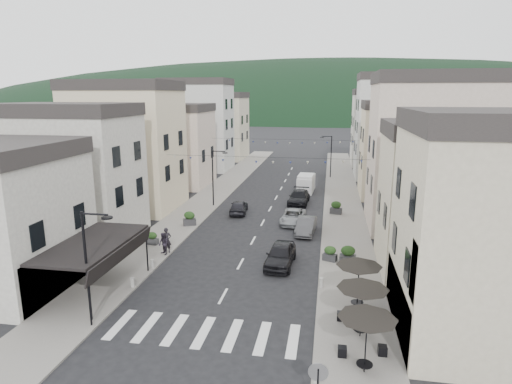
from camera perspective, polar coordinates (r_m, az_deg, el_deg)
ground at (r=21.12m, az=-8.67°, el=-20.78°), size 700.00×700.00×0.00m
sidewalk_left at (r=51.72m, az=-5.43°, el=-0.09°), size 4.00×76.00×0.12m
sidewalk_right at (r=49.98m, az=11.41°, el=-0.76°), size 4.00×76.00×0.12m
hill_backdrop at (r=316.85m, az=8.93°, el=10.68°), size 640.00×360.00×70.00m
boutique_awning at (r=26.68m, az=-20.45°, el=-6.62°), size 3.77×7.50×3.28m
buildings_row_left at (r=58.30m, az=-10.77°, el=7.25°), size 10.20×54.16×14.00m
buildings_row_right at (r=54.13m, az=19.07°, el=6.56°), size 10.20×54.16×14.50m
cafe_terrace at (r=21.58m, az=14.01°, el=-13.05°), size 2.50×8.10×2.53m
streetlamp_left_near at (r=23.37m, az=-21.20°, el=-7.92°), size 1.70×0.56×6.00m
streetlamp_left_far at (r=44.88m, az=-5.46°, el=2.65°), size 1.70×0.56×6.00m
streetlamp_right_far at (r=61.11m, az=9.73°, el=5.26°), size 1.70×0.56×6.00m
traffic_sign at (r=16.31m, az=8.25°, el=-23.90°), size 0.70×0.07×2.70m
bollards at (r=25.48m, az=-4.71°, el=-13.32°), size 11.66×10.26×0.60m
bunting_near at (r=39.49m, az=1.14°, el=4.17°), size 19.00×0.28×0.62m
bunting_far at (r=55.23m, az=3.68°, el=6.66°), size 19.00×0.28×0.62m
parked_car_a at (r=30.05m, az=3.29°, el=-8.35°), size 2.04×4.60×1.54m
parked_car_b at (r=36.87m, az=6.69°, el=-4.49°), size 1.75×4.25×1.37m
parked_car_c at (r=39.65m, az=4.98°, el=-3.28°), size 2.28×4.61×1.26m
parked_car_d at (r=46.47m, az=5.75°, el=-0.74°), size 2.30×5.18×1.48m
parked_car_e at (r=42.74m, az=-2.31°, el=-1.97°), size 1.98×4.13×1.36m
delivery_van at (r=52.56m, az=6.70°, el=1.21°), size 2.05×4.63×2.18m
pedestrian_a at (r=32.62m, az=-11.82°, el=-6.32°), size 0.80×0.64×1.90m
pedestrian_b at (r=32.27m, az=-12.23°, el=-6.77°), size 1.02×1.00×1.66m
planter_la at (r=34.75m, az=-13.66°, el=-6.01°), size 0.95×0.61×1.00m
planter_lb at (r=39.01m, az=-8.87°, el=-3.50°), size 1.29×1.01×1.27m
planter_ra at (r=31.02m, az=9.84°, el=-8.09°), size 1.08×0.82×1.08m
planter_rb at (r=30.81m, az=12.15°, el=-8.16°), size 1.17×0.70×1.26m
planter_rc at (r=42.91m, az=10.62°, el=-2.06°), size 1.22×0.81×1.26m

